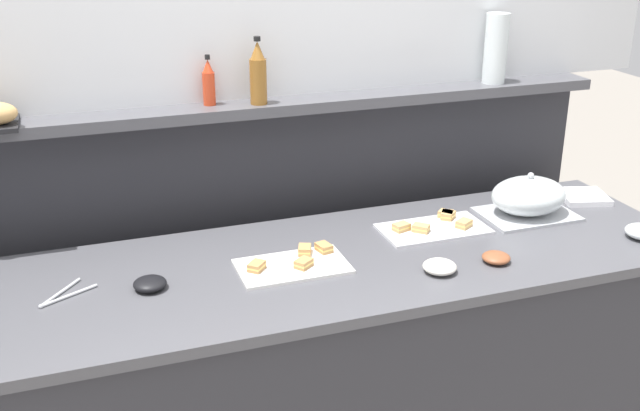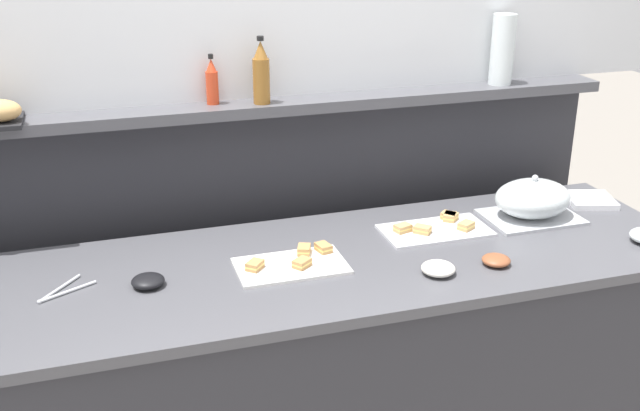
% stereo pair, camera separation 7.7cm
% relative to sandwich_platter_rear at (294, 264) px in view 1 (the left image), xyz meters
% --- Properties ---
extents(ground_plane, '(12.00, 12.00, 0.00)m').
position_rel_sandwich_platter_rear_xyz_m(ground_plane, '(-0.02, 0.61, -0.89)').
color(ground_plane, gray).
extents(buffet_counter, '(2.77, 0.75, 0.89)m').
position_rel_sandwich_platter_rear_xyz_m(buffet_counter, '(-0.02, 0.01, -0.45)').
color(buffet_counter, '#2D2D33').
rests_on(buffet_counter, ground_plane).
extents(back_ledge_unit, '(2.80, 0.22, 1.30)m').
position_rel_sandwich_platter_rear_xyz_m(back_ledge_unit, '(-0.02, 0.56, -0.21)').
color(back_ledge_unit, '#2D2D33').
rests_on(back_ledge_unit, ground_plane).
extents(sandwich_platter_rear, '(0.35, 0.21, 0.04)m').
position_rel_sandwich_platter_rear_xyz_m(sandwich_platter_rear, '(0.00, 0.00, 0.00)').
color(sandwich_platter_rear, white).
rests_on(sandwich_platter_rear, buffet_counter).
extents(sandwich_platter_side, '(0.38, 0.21, 0.04)m').
position_rel_sandwich_platter_rear_xyz_m(sandwich_platter_side, '(0.56, 0.12, 0.00)').
color(sandwich_platter_side, silver).
rests_on(sandwich_platter_side, buffet_counter).
extents(serving_cloche, '(0.34, 0.24, 0.17)m').
position_rel_sandwich_platter_rear_xyz_m(serving_cloche, '(0.94, 0.12, 0.06)').
color(serving_cloche, '#B7BABF').
rests_on(serving_cloche, buffet_counter).
extents(condiment_bowl_teal, '(0.09, 0.09, 0.03)m').
position_rel_sandwich_platter_rear_xyz_m(condiment_bowl_teal, '(0.63, -0.18, 0.01)').
color(condiment_bowl_teal, brown).
rests_on(condiment_bowl_teal, buffet_counter).
extents(condiment_bowl_red, '(0.10, 0.10, 0.04)m').
position_rel_sandwich_platter_rear_xyz_m(condiment_bowl_red, '(-0.45, 0.00, 0.01)').
color(condiment_bowl_red, black).
rests_on(condiment_bowl_red, buffet_counter).
extents(condiment_bowl_dark, '(0.11, 0.11, 0.04)m').
position_rel_sandwich_platter_rear_xyz_m(condiment_bowl_dark, '(0.42, -0.19, 0.01)').
color(condiment_bowl_dark, silver).
rests_on(condiment_bowl_dark, buffet_counter).
extents(serving_tongs, '(0.17, 0.15, 0.01)m').
position_rel_sandwich_platter_rear_xyz_m(serving_tongs, '(-0.70, 0.04, -0.00)').
color(serving_tongs, '#B7BABF').
rests_on(serving_tongs, buffet_counter).
extents(napkin_stack, '(0.21, 0.21, 0.02)m').
position_rel_sandwich_platter_rear_xyz_m(napkin_stack, '(1.25, 0.19, 0.00)').
color(napkin_stack, white).
rests_on(napkin_stack, buffet_counter).
extents(vinegar_bottle_amber, '(0.06, 0.06, 0.24)m').
position_rel_sandwich_platter_rear_xyz_m(vinegar_bottle_amber, '(0.02, 0.46, 0.51)').
color(vinegar_bottle_amber, '#8E5B23').
rests_on(vinegar_bottle_amber, back_ledge_unit).
extents(hot_sauce_bottle, '(0.04, 0.04, 0.18)m').
position_rel_sandwich_platter_rear_xyz_m(hot_sauce_bottle, '(-0.14, 0.51, 0.49)').
color(hot_sauce_bottle, red).
rests_on(hot_sauce_bottle, back_ledge_unit).
extents(water_carafe, '(0.09, 0.09, 0.27)m').
position_rel_sandwich_platter_rear_xyz_m(water_carafe, '(0.98, 0.49, 0.54)').
color(water_carafe, silver).
rests_on(water_carafe, back_ledge_unit).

